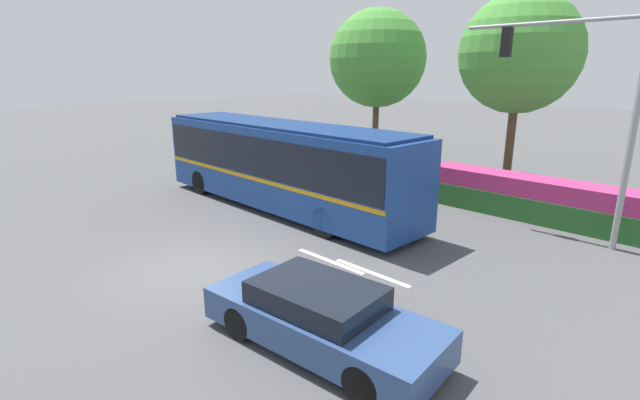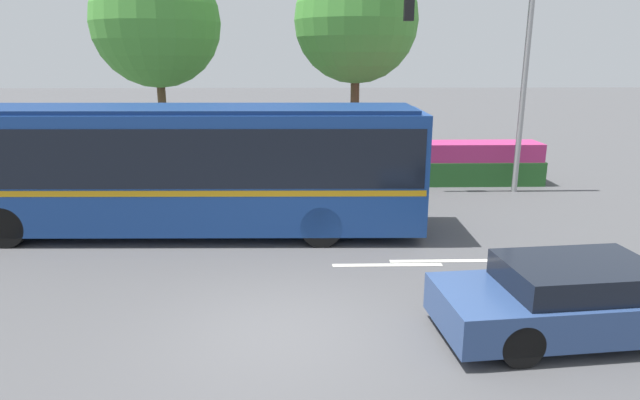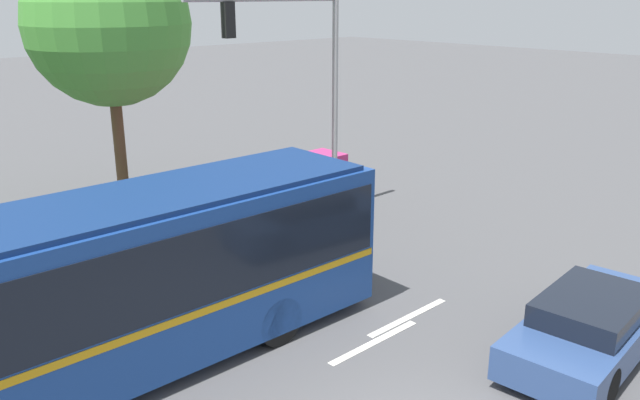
% 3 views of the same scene
% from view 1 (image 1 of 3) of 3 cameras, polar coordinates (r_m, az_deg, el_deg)
% --- Properties ---
extents(ground_plane, '(140.00, 140.00, 0.00)m').
position_cam_1_polar(ground_plane, '(12.73, -15.38, -8.24)').
color(ground_plane, '#4C4C4F').
extents(city_bus, '(11.99, 2.74, 3.22)m').
position_cam_1_polar(city_bus, '(17.24, -4.86, 4.87)').
color(city_bus, navy).
rests_on(city_bus, ground).
extents(sedan_foreground, '(4.84, 2.25, 1.25)m').
position_cam_1_polar(sedan_foreground, '(8.86, 0.09, -14.28)').
color(sedan_foreground, navy).
rests_on(sedan_foreground, ground).
extents(traffic_light_pole, '(5.20, 0.24, 6.65)m').
position_cam_1_polar(traffic_light_pole, '(15.60, 30.43, 11.32)').
color(traffic_light_pole, gray).
rests_on(traffic_light_pole, ground).
extents(flowering_hedge, '(7.99, 1.32, 1.47)m').
position_cam_1_polar(flowering_hedge, '(17.75, 25.37, 0.03)').
color(flowering_hedge, '#286028').
rests_on(flowering_hedge, ground).
extents(street_tree_left, '(5.09, 5.09, 8.24)m').
position_cam_1_polar(street_tree_left, '(25.60, 7.12, 16.94)').
color(street_tree_left, brown).
rests_on(street_tree_left, ground).
extents(street_tree_centre, '(4.74, 4.74, 8.10)m').
position_cam_1_polar(street_tree_centre, '(20.80, 23.46, 16.26)').
color(street_tree_centre, brown).
rests_on(street_tree_centre, ground).
extents(lane_stripe_near, '(2.40, 0.16, 0.01)m').
position_cam_1_polar(lane_stripe_near, '(12.14, 6.37, -8.92)').
color(lane_stripe_near, silver).
rests_on(lane_stripe_near, ground).
extents(lane_stripe_mid, '(2.40, 0.16, 0.01)m').
position_cam_1_polar(lane_stripe_mid, '(12.76, 1.23, -7.56)').
color(lane_stripe_mid, silver).
rests_on(lane_stripe_mid, ground).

